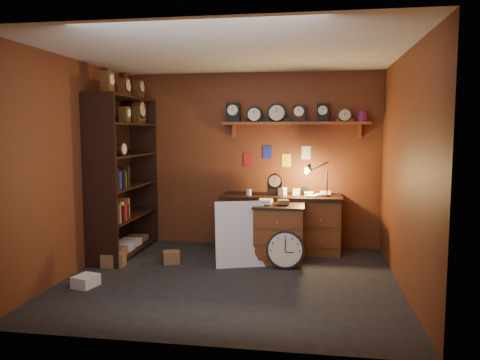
% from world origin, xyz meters
% --- Properties ---
extents(floor, '(4.00, 4.00, 0.00)m').
position_xyz_m(floor, '(0.00, 0.00, 0.00)').
color(floor, black).
rests_on(floor, ground).
extents(room_shell, '(4.02, 3.62, 2.71)m').
position_xyz_m(room_shell, '(0.04, 0.11, 1.72)').
color(room_shell, brown).
rests_on(room_shell, ground).
extents(shelving_unit, '(0.47, 1.60, 2.58)m').
position_xyz_m(shelving_unit, '(-1.79, 0.98, 1.25)').
color(shelving_unit, black).
rests_on(shelving_unit, ground).
extents(workbench, '(1.79, 0.66, 1.36)m').
position_xyz_m(workbench, '(0.51, 1.47, 0.47)').
color(workbench, brown).
rests_on(workbench, ground).
extents(low_cabinet, '(0.71, 0.60, 0.88)m').
position_xyz_m(low_cabinet, '(0.52, 0.86, 0.43)').
color(low_cabinet, brown).
rests_on(low_cabinet, ground).
extents(big_round_clock, '(0.50, 0.17, 0.50)m').
position_xyz_m(big_round_clock, '(0.63, 0.56, 0.25)').
color(big_round_clock, black).
rests_on(big_round_clock, ground).
extents(white_panel, '(0.70, 0.38, 0.89)m').
position_xyz_m(white_panel, '(0.03, 0.58, 0.00)').
color(white_panel, silver).
rests_on(white_panel, ground).
extents(mini_fridge, '(0.67, 0.68, 0.57)m').
position_xyz_m(mini_fridge, '(0.25, 1.39, 0.29)').
color(mini_fridge, silver).
rests_on(mini_fridge, ground).
extents(floor_box_a, '(0.33, 0.30, 0.18)m').
position_xyz_m(floor_box_a, '(-1.65, 0.30, 0.09)').
color(floor_box_a, brown).
rests_on(floor_box_a, ground).
extents(floor_box_b, '(0.28, 0.31, 0.13)m').
position_xyz_m(floor_box_b, '(-1.62, -0.54, 0.07)').
color(floor_box_b, white).
rests_on(floor_box_b, ground).
extents(floor_box_c, '(0.27, 0.25, 0.17)m').
position_xyz_m(floor_box_c, '(-0.92, 0.55, 0.08)').
color(floor_box_c, brown).
rests_on(floor_box_c, ground).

